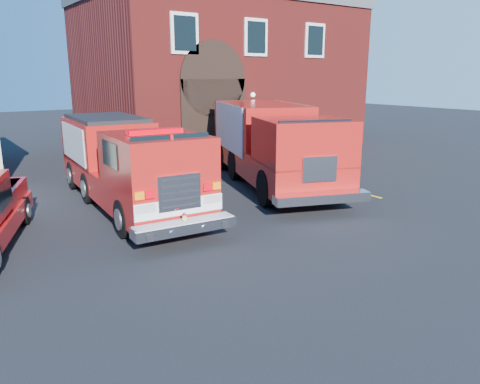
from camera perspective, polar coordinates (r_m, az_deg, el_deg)
ground at (r=13.20m, az=-2.98°, el=-4.43°), size 100.00×100.00×0.00m
parking_stripe_near at (r=18.00m, az=13.14°, el=0.27°), size 0.12×3.00×0.01m
parking_stripe_mid at (r=20.07m, az=6.82°, el=1.96°), size 0.12×3.00×0.01m
parking_stripe_far at (r=22.36m, az=1.73°, el=3.30°), size 0.12×3.00×0.01m
fire_station at (r=29.14m, az=-2.54°, el=14.21°), size 15.20×10.20×8.45m
fire_engine at (r=15.57m, az=-13.68°, el=3.53°), size 3.15×9.20×2.79m
secondary_truck at (r=18.38m, az=3.93°, el=6.14°), size 5.91×9.78×3.04m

